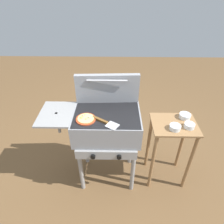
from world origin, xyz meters
TOP-DOWN VIEW (x-y plane):
  - ground_plane at (0.00, 0.00)m, footprint 8.00×8.00m
  - grill at (-0.01, -0.00)m, footprint 0.96×0.53m
  - grill_lid_open at (0.00, 0.21)m, footprint 0.63×0.09m
  - pizza_cheese at (-0.19, -0.09)m, footprint 0.18×0.18m
  - spatula at (-0.01, -0.14)m, footprint 0.25×0.19m
  - prep_table at (0.66, 0.00)m, footprint 0.44×0.36m
  - topping_bowl_near at (0.78, -0.05)m, footprint 0.10×0.10m
  - topping_bowl_far at (0.64, -0.08)m, footprint 0.11×0.11m
  - topping_bowl_middle at (0.78, 0.10)m, footprint 0.11×0.11m

SIDE VIEW (x-z plane):
  - ground_plane at x=0.00m, z-range 0.00..0.00m
  - prep_table at x=0.66m, z-range 0.16..0.95m
  - grill at x=-0.01m, z-range 0.31..1.21m
  - topping_bowl_near at x=0.78m, z-range 0.79..0.83m
  - topping_bowl_middle at x=0.78m, z-range 0.79..0.83m
  - topping_bowl_far at x=0.64m, z-range 0.79..0.83m
  - spatula at x=-0.01m, z-range 0.90..0.92m
  - pizza_cheese at x=-0.19m, z-range 0.89..0.93m
  - grill_lid_open at x=0.00m, z-range 0.90..1.20m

